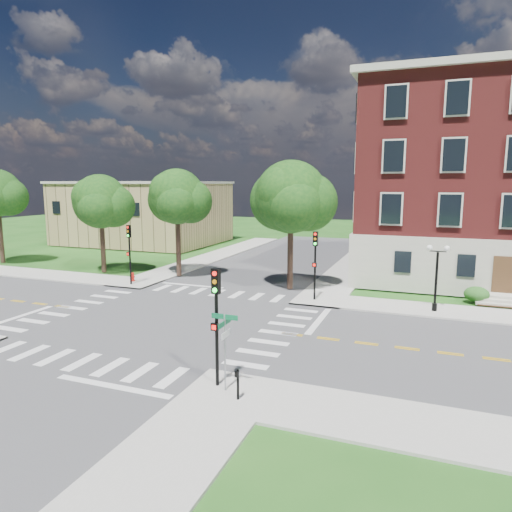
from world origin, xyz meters
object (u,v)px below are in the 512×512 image
(street_sign_pole, at_px, (225,337))
(push_button_post, at_px, (238,383))
(traffic_signal_se, at_px, (216,312))
(twin_lamp_west, at_px, (436,274))
(traffic_signal_ne, at_px, (315,256))
(traffic_signal_nw, at_px, (129,247))
(fire_hydrant, at_px, (133,277))

(street_sign_pole, bearing_deg, push_button_post, -36.38)
(traffic_signal_se, relative_size, twin_lamp_west, 1.13)
(traffic_signal_ne, relative_size, traffic_signal_nw, 1.00)
(twin_lamp_west, bearing_deg, traffic_signal_ne, 179.51)
(traffic_signal_se, distance_m, push_button_post, 2.83)
(traffic_signal_se, height_order, traffic_signal_nw, same)
(traffic_signal_se, height_order, push_button_post, traffic_signal_se)
(traffic_signal_nw, bearing_deg, fire_hydrant, 117.98)
(traffic_signal_se, height_order, twin_lamp_west, traffic_signal_se)
(push_button_post, bearing_deg, fire_hydrant, 135.35)
(twin_lamp_west, bearing_deg, street_sign_pole, -117.23)
(traffic_signal_nw, distance_m, push_button_post, 22.15)
(twin_lamp_west, height_order, push_button_post, twin_lamp_west)
(traffic_signal_nw, bearing_deg, street_sign_pole, -44.08)
(traffic_signal_nw, distance_m, street_sign_pole, 21.10)
(traffic_signal_se, distance_m, fire_hydrant, 21.81)
(traffic_signal_se, bearing_deg, traffic_signal_ne, 88.49)
(traffic_signal_ne, distance_m, push_button_post, 15.93)
(traffic_signal_ne, relative_size, push_button_post, 4.00)
(traffic_signal_ne, height_order, traffic_signal_nw, same)
(traffic_signal_nw, relative_size, street_sign_pole, 1.55)
(traffic_signal_se, relative_size, traffic_signal_ne, 1.00)
(traffic_signal_se, xyz_separation_m, traffic_signal_ne, (0.39, 14.88, 0.00))
(street_sign_pole, bearing_deg, fire_hydrant, 134.99)
(traffic_signal_ne, bearing_deg, traffic_signal_nw, -178.11)
(twin_lamp_west, bearing_deg, push_button_post, -114.09)
(street_sign_pole, relative_size, fire_hydrant, 4.13)
(traffic_signal_nw, relative_size, fire_hydrant, 6.40)
(traffic_signal_se, xyz_separation_m, street_sign_pole, (0.50, -0.28, -0.88))
(traffic_signal_ne, distance_m, traffic_signal_nw, 15.05)
(twin_lamp_west, height_order, fire_hydrant, twin_lamp_west)
(traffic_signal_se, relative_size, push_button_post, 4.00)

